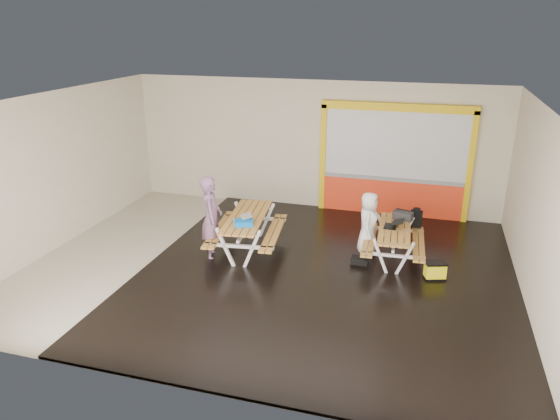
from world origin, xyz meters
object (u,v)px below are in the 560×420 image
(laptop_left, at_px, (242,220))
(person_left, at_px, (212,218))
(blue_pouch, at_px, (244,223))
(picnic_table_right, at_px, (394,236))
(laptop_right, at_px, (393,225))
(backpack, at_px, (416,218))
(toolbox, at_px, (403,216))
(fluke_bag, at_px, (435,271))
(person_right, at_px, (368,223))
(dark_case, at_px, (360,260))

(laptop_left, bearing_deg, person_left, -172.75)
(person_left, relative_size, blue_pouch, 4.94)
(picnic_table_right, bearing_deg, blue_pouch, -161.92)
(person_left, distance_m, laptop_right, 3.92)
(blue_pouch, xyz_separation_m, backpack, (3.47, 1.95, -0.24))
(toolbox, xyz_separation_m, backpack, (0.28, 0.38, -0.16))
(laptop_right, distance_m, fluke_bag, 1.35)
(laptop_left, distance_m, fluke_bag, 4.13)
(blue_pouch, xyz_separation_m, toolbox, (3.19, 1.57, -0.07))
(laptop_right, relative_size, backpack, 0.94)
(picnic_table_right, height_order, person_right, person_right)
(dark_case, bearing_deg, person_right, 80.73)
(dark_case, bearing_deg, person_left, -171.41)
(laptop_left, distance_m, toolbox, 3.59)
(person_left, bearing_deg, picnic_table_right, -96.69)
(dark_case, distance_m, fluke_bag, 1.58)
(laptop_right, xyz_separation_m, dark_case, (-0.61, -0.50, -0.70))
(picnic_table_right, bearing_deg, dark_case, -146.31)
(person_left, distance_m, blue_pouch, 0.78)
(toolbox, xyz_separation_m, fluke_bag, (0.76, -1.29, -0.63))
(person_left, distance_m, toolbox, 4.24)
(picnic_table_right, bearing_deg, backpack, 66.75)
(person_right, xyz_separation_m, blue_pouch, (-2.49, -1.08, 0.14))
(person_left, distance_m, laptop_left, 0.67)
(person_right, distance_m, blue_pouch, 2.72)
(fluke_bag, bearing_deg, person_left, -177.57)
(person_left, bearing_deg, dark_case, -101.57)
(person_right, relative_size, blue_pouch, 3.62)
(laptop_right, bearing_deg, blue_pouch, -160.65)
(backpack, bearing_deg, toolbox, -126.46)
(picnic_table_right, distance_m, toolbox, 0.65)
(laptop_left, xyz_separation_m, backpack, (3.58, 1.79, -0.23))
(person_left, relative_size, fluke_bag, 3.95)
(toolbox, bearing_deg, person_left, -159.40)
(laptop_left, distance_m, blue_pouch, 0.20)
(person_right, bearing_deg, dark_case, 170.63)
(dark_case, bearing_deg, backpack, 52.51)
(person_left, height_order, person_right, person_left)
(picnic_table_right, bearing_deg, person_left, -166.54)
(person_right, xyz_separation_m, laptop_left, (-2.60, -0.91, 0.13))
(laptop_right, bearing_deg, person_left, -165.54)
(dark_case, bearing_deg, fluke_bag, -10.24)
(person_left, relative_size, dark_case, 5.39)
(fluke_bag, bearing_deg, toolbox, 120.54)
(blue_pouch, relative_size, fluke_bag, 0.80)
(person_left, xyz_separation_m, dark_case, (3.18, 0.48, -0.80))
(toolbox, bearing_deg, laptop_right, -108.56)
(picnic_table_right, xyz_separation_m, dark_case, (-0.66, -0.44, -0.47))
(person_left, height_order, laptop_right, person_left)
(person_right, xyz_separation_m, fluke_bag, (1.46, -0.80, -0.57))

